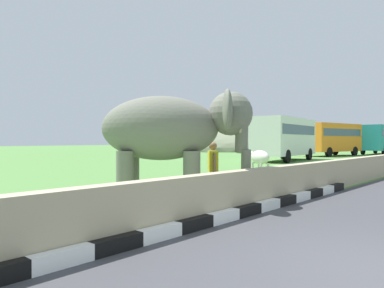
{
  "coord_description": "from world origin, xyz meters",
  "views": [
    {
      "loc": [
        -5.14,
        -1.08,
        1.7
      ],
      "look_at": [
        2.27,
        5.46,
        1.6
      ],
      "focal_mm": 34.72,
      "sensor_mm": 36.0,
      "label": 1
    }
  ],
  "objects_px": {
    "elephant": "(174,130)",
    "bus_teal": "(379,137)",
    "cow_near": "(260,158)",
    "bus_orange": "(332,137)",
    "person_handler": "(213,168)",
    "bus_white": "(285,136)"
  },
  "relations": [
    {
      "from": "person_handler",
      "to": "bus_orange",
      "type": "bearing_deg",
      "value": 15.27
    },
    {
      "from": "person_handler",
      "to": "bus_orange",
      "type": "distance_m",
      "value": 33.37
    },
    {
      "from": "elephant",
      "to": "bus_white",
      "type": "distance_m",
      "value": 22.31
    },
    {
      "from": "bus_orange",
      "to": "cow_near",
      "type": "relative_size",
      "value": 4.59
    },
    {
      "from": "cow_near",
      "to": "bus_orange",
      "type": "bearing_deg",
      "value": 13.54
    },
    {
      "from": "bus_white",
      "to": "bus_orange",
      "type": "xyz_separation_m",
      "value": [
        12.38,
        0.78,
        -0.0
      ]
    },
    {
      "from": "elephant",
      "to": "bus_teal",
      "type": "relative_size",
      "value": 0.48
    },
    {
      "from": "bus_white",
      "to": "bus_orange",
      "type": "relative_size",
      "value": 1.05
    },
    {
      "from": "cow_near",
      "to": "bus_white",
      "type": "bearing_deg",
      "value": 22.47
    },
    {
      "from": "person_handler",
      "to": "cow_near",
      "type": "relative_size",
      "value": 0.91
    },
    {
      "from": "bus_orange",
      "to": "person_handler",
      "type": "bearing_deg",
      "value": -164.73
    },
    {
      "from": "person_handler",
      "to": "bus_orange",
      "type": "xyz_separation_m",
      "value": [
        32.17,
        8.78,
        1.15
      ]
    },
    {
      "from": "cow_near",
      "to": "bus_teal",
      "type": "bearing_deg",
      "value": 6.06
    },
    {
      "from": "elephant",
      "to": "bus_teal",
      "type": "xyz_separation_m",
      "value": [
        42.24,
        5.95,
        0.11
      ]
    },
    {
      "from": "elephant",
      "to": "person_handler",
      "type": "xyz_separation_m",
      "value": [
        1.18,
        -0.39,
        -1.04
      ]
    },
    {
      "from": "elephant",
      "to": "cow_near",
      "type": "height_order",
      "value": "elephant"
    },
    {
      "from": "bus_white",
      "to": "elephant",
      "type": "bearing_deg",
      "value": -160.05
    },
    {
      "from": "person_handler",
      "to": "cow_near",
      "type": "distance_m",
      "value": 7.56
    },
    {
      "from": "bus_white",
      "to": "cow_near",
      "type": "distance_m",
      "value": 13.85
    },
    {
      "from": "elephant",
      "to": "cow_near",
      "type": "relative_size",
      "value": 2.14
    },
    {
      "from": "elephant",
      "to": "bus_white",
      "type": "bearing_deg",
      "value": 19.95
    },
    {
      "from": "person_handler",
      "to": "cow_near",
      "type": "xyz_separation_m",
      "value": [
        7.04,
        2.73,
        -0.06
      ]
    }
  ]
}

